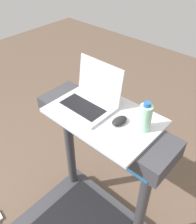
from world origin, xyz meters
name	(u,v)px	position (x,y,z in m)	size (l,w,h in m)	color
desk_board	(104,116)	(0.00, 0.70, 1.07)	(0.64, 0.43, 0.02)	silver
laptop	(89,98)	(-0.13, 0.71, 1.13)	(0.33, 0.27, 0.25)	#B7B7BC
computer_mouse	(119,121)	(0.11, 0.70, 1.09)	(0.06, 0.10, 0.03)	black
water_bottle	(145,117)	(0.24, 0.75, 1.16)	(0.07, 0.07, 0.18)	#9EDBB2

